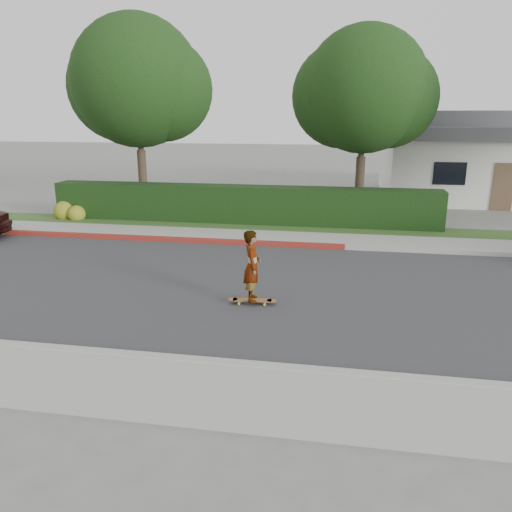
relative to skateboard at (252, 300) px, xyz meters
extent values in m
plane|color=slate|center=(1.06, 1.09, -0.10)|extent=(120.00, 120.00, 0.00)
cube|color=#2D2D30|center=(1.06, 1.09, -0.09)|extent=(60.00, 8.00, 0.01)
cube|color=#9E9E99|center=(1.06, -3.01, -0.02)|extent=(60.00, 0.20, 0.15)
cube|color=gray|center=(1.06, -3.91, -0.04)|extent=(60.00, 1.60, 0.12)
cube|color=#9E9E99|center=(1.06, 5.19, -0.02)|extent=(60.00, 0.20, 0.15)
cube|color=maroon|center=(-3.94, 5.19, -0.02)|extent=(12.00, 0.21, 0.15)
cube|color=gray|center=(1.06, 6.09, -0.04)|extent=(60.00, 1.60, 0.12)
cube|color=#2D4C1E|center=(1.06, 7.69, -0.05)|extent=(60.00, 1.60, 0.10)
cube|color=black|center=(-1.94, 8.29, 0.65)|extent=(15.00, 1.00, 1.50)
sphere|color=#2D4C19|center=(-9.14, 7.89, 0.25)|extent=(0.90, 0.90, 0.90)
sphere|color=#2D4C19|center=(-8.54, 7.69, 0.20)|extent=(0.70, 0.70, 0.70)
cylinder|color=#33261C|center=(-6.44, 9.59, 1.25)|extent=(0.36, 0.36, 2.70)
cylinder|color=#33261C|center=(-6.44, 9.59, 3.28)|extent=(0.24, 0.24, 2.25)
sphere|color=black|center=(-6.44, 9.59, 5.30)|extent=(5.20, 5.20, 5.20)
sphere|color=black|center=(-7.24, 9.99, 5.10)|extent=(4.42, 4.42, 4.42)
sphere|color=black|center=(-5.54, 9.89, 5.00)|extent=(4.16, 4.16, 4.16)
cylinder|color=#33261C|center=(2.56, 10.09, 1.16)|extent=(0.36, 0.36, 2.52)
cylinder|color=#33261C|center=(2.56, 10.09, 3.05)|extent=(0.24, 0.24, 2.10)
sphere|color=black|center=(2.56, 10.09, 4.94)|extent=(4.80, 4.80, 4.80)
sphere|color=black|center=(1.76, 10.49, 4.74)|extent=(4.08, 4.08, 4.08)
sphere|color=black|center=(3.46, 10.39, 4.64)|extent=(3.84, 3.84, 3.84)
cube|color=beige|center=(9.06, 17.09, 1.40)|extent=(10.00, 8.00, 3.00)
cube|color=#4C4C51|center=(9.06, 17.09, 3.20)|extent=(10.60, 8.60, 0.60)
cube|color=#4C4C51|center=(9.06, 17.09, 3.80)|extent=(8.40, 6.40, 0.80)
cube|color=black|center=(6.56, 13.07, 1.50)|extent=(1.40, 0.06, 1.00)
cube|color=brown|center=(8.86, 13.07, 0.95)|extent=(0.90, 0.06, 2.10)
cylinder|color=gold|center=(-0.28, -0.11, -0.06)|extent=(0.06, 0.04, 0.06)
cylinder|color=gold|center=(-0.30, 0.06, -0.06)|extent=(0.06, 0.04, 0.06)
cylinder|color=gold|center=(0.30, -0.06, -0.06)|extent=(0.06, 0.04, 0.06)
cylinder|color=gold|center=(0.28, 0.11, -0.06)|extent=(0.06, 0.04, 0.06)
cube|color=silver|center=(-0.29, -0.03, -0.02)|extent=(0.06, 0.18, 0.02)
cube|color=silver|center=(0.29, 0.03, -0.02)|extent=(0.06, 0.18, 0.02)
cube|color=brown|center=(0.00, 0.00, 0.01)|extent=(0.89, 0.29, 0.02)
cylinder|color=brown|center=(-0.44, -0.04, 0.01)|extent=(0.23, 0.23, 0.02)
cylinder|color=brown|center=(0.44, 0.04, 0.01)|extent=(0.23, 0.23, 0.02)
imported|color=white|center=(0.00, 0.00, 0.82)|extent=(0.47, 0.64, 1.61)
camera|label=1|loc=(1.90, -10.41, 4.07)|focal=35.00mm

